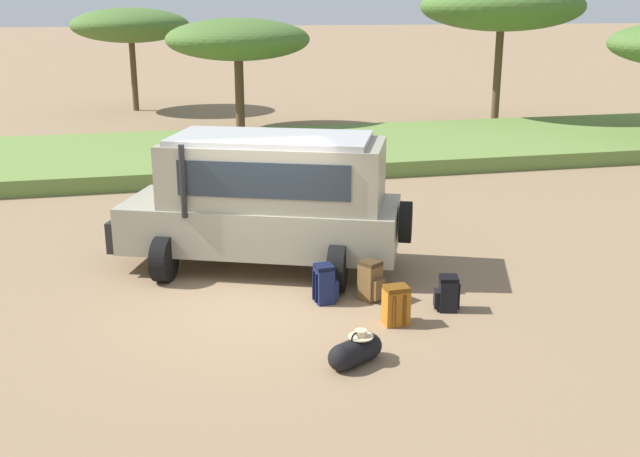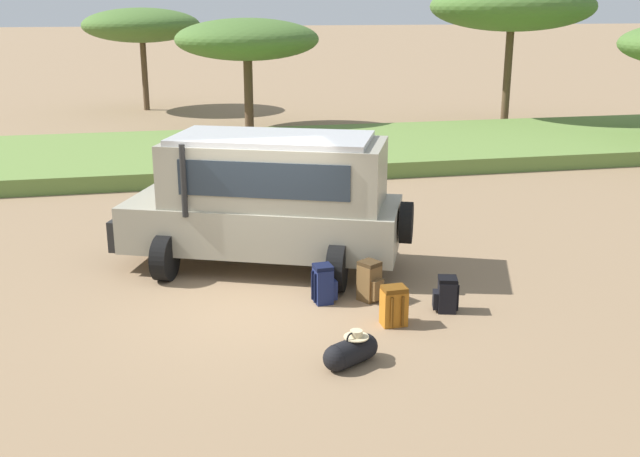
{
  "view_description": "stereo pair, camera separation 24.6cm",
  "coord_description": "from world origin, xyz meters",
  "px_view_note": "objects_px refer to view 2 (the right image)",
  "views": [
    {
      "loc": [
        -1.72,
        -11.31,
        4.64
      ],
      "look_at": [
        1.08,
        0.46,
        1.0
      ],
      "focal_mm": 42.0,
      "sensor_mm": 36.0,
      "label": 1
    },
    {
      "loc": [
        -1.48,
        -11.37,
        4.64
      ],
      "look_at": [
        1.08,
        0.46,
        1.0
      ],
      "focal_mm": 42.0,
      "sensor_mm": 36.0,
      "label": 2
    }
  ],
  "objects_px": {
    "backpack_beside_front_wheel": "(324,284)",
    "acacia_tree_far_left": "(141,25)",
    "safari_vehicle": "(268,199)",
    "backpack_near_rear_wheel": "(394,306)",
    "duffel_bag_low_black_case": "(351,352)",
    "acacia_tree_centre_back": "(512,7)",
    "backpack_cluster_center": "(446,295)",
    "acacia_tree_left_mid": "(247,40)",
    "backpack_outermost": "(370,281)"
  },
  "relations": [
    {
      "from": "safari_vehicle",
      "to": "acacia_tree_far_left",
      "type": "relative_size",
      "value": 1.05
    },
    {
      "from": "duffel_bag_low_black_case",
      "to": "acacia_tree_centre_back",
      "type": "xyz_separation_m",
      "value": [
        11.03,
        18.51,
        4.36
      ]
    },
    {
      "from": "backpack_beside_front_wheel",
      "to": "acacia_tree_far_left",
      "type": "relative_size",
      "value": 0.12
    },
    {
      "from": "safari_vehicle",
      "to": "backpack_near_rear_wheel",
      "type": "bearing_deg",
      "value": -64.0
    },
    {
      "from": "safari_vehicle",
      "to": "backpack_cluster_center",
      "type": "relative_size",
      "value": 9.62
    },
    {
      "from": "safari_vehicle",
      "to": "backpack_beside_front_wheel",
      "type": "bearing_deg",
      "value": -72.22
    },
    {
      "from": "backpack_near_rear_wheel",
      "to": "backpack_outermost",
      "type": "xyz_separation_m",
      "value": [
        -0.09,
        1.01,
        0.03
      ]
    },
    {
      "from": "duffel_bag_low_black_case",
      "to": "acacia_tree_far_left",
      "type": "xyz_separation_m",
      "value": [
        -2.81,
        26.36,
        3.54
      ]
    },
    {
      "from": "backpack_beside_front_wheel",
      "to": "duffel_bag_low_black_case",
      "type": "height_order",
      "value": "backpack_beside_front_wheel"
    },
    {
      "from": "backpack_near_rear_wheel",
      "to": "acacia_tree_left_mid",
      "type": "distance_m",
      "value": 18.97
    },
    {
      "from": "backpack_outermost",
      "to": "acacia_tree_far_left",
      "type": "relative_size",
      "value": 0.13
    },
    {
      "from": "backpack_beside_front_wheel",
      "to": "safari_vehicle",
      "type": "bearing_deg",
      "value": 107.78
    },
    {
      "from": "backpack_cluster_center",
      "to": "duffel_bag_low_black_case",
      "type": "relative_size",
      "value": 0.68
    },
    {
      "from": "backpack_near_rear_wheel",
      "to": "duffel_bag_low_black_case",
      "type": "distance_m",
      "value": 1.48
    },
    {
      "from": "acacia_tree_far_left",
      "to": "backpack_beside_front_wheel",
      "type": "bearing_deg",
      "value": -83.09
    },
    {
      "from": "duffel_bag_low_black_case",
      "to": "backpack_cluster_center",
      "type": "bearing_deg",
      "value": 37.13
    },
    {
      "from": "backpack_beside_front_wheel",
      "to": "duffel_bag_low_black_case",
      "type": "distance_m",
      "value": 2.21
    },
    {
      "from": "backpack_near_rear_wheel",
      "to": "acacia_tree_centre_back",
      "type": "distance_m",
      "value": 20.53
    },
    {
      "from": "backpack_cluster_center",
      "to": "acacia_tree_centre_back",
      "type": "height_order",
      "value": "acacia_tree_centre_back"
    },
    {
      "from": "acacia_tree_left_mid",
      "to": "acacia_tree_centre_back",
      "type": "bearing_deg",
      "value": -7.71
    },
    {
      "from": "safari_vehicle",
      "to": "acacia_tree_centre_back",
      "type": "height_order",
      "value": "acacia_tree_centre_back"
    },
    {
      "from": "backpack_outermost",
      "to": "duffel_bag_low_black_case",
      "type": "xyz_separation_m",
      "value": [
        -0.87,
        -2.14,
        -0.14
      ]
    },
    {
      "from": "backpack_beside_front_wheel",
      "to": "acacia_tree_left_mid",
      "type": "bearing_deg",
      "value": 86.84
    },
    {
      "from": "safari_vehicle",
      "to": "backpack_beside_front_wheel",
      "type": "xyz_separation_m",
      "value": [
        0.61,
        -1.89,
        -0.98
      ]
    },
    {
      "from": "safari_vehicle",
      "to": "backpack_near_rear_wheel",
      "type": "xyz_separation_m",
      "value": [
        1.44,
        -2.96,
        -1.0
      ]
    },
    {
      "from": "duffel_bag_low_black_case",
      "to": "acacia_tree_centre_back",
      "type": "distance_m",
      "value": 21.98
    },
    {
      "from": "duffel_bag_low_black_case",
      "to": "acacia_tree_centre_back",
      "type": "relative_size",
      "value": 0.13
    },
    {
      "from": "backpack_beside_front_wheel",
      "to": "duffel_bag_low_black_case",
      "type": "relative_size",
      "value": 0.78
    },
    {
      "from": "backpack_cluster_center",
      "to": "backpack_outermost",
      "type": "distance_m",
      "value": 1.26
    },
    {
      "from": "backpack_outermost",
      "to": "acacia_tree_left_mid",
      "type": "xyz_separation_m",
      "value": [
        0.22,
        17.71,
        3.04
      ]
    },
    {
      "from": "backpack_near_rear_wheel",
      "to": "duffel_bag_low_black_case",
      "type": "xyz_separation_m",
      "value": [
        -0.95,
        -1.13,
        -0.11
      ]
    },
    {
      "from": "backpack_beside_front_wheel",
      "to": "duffel_bag_low_black_case",
      "type": "xyz_separation_m",
      "value": [
        -0.11,
        -2.21,
        -0.12
      ]
    },
    {
      "from": "acacia_tree_far_left",
      "to": "acacia_tree_centre_back",
      "type": "relative_size",
      "value": 0.83
    },
    {
      "from": "safari_vehicle",
      "to": "backpack_cluster_center",
      "type": "height_order",
      "value": "safari_vehicle"
    },
    {
      "from": "backpack_cluster_center",
      "to": "acacia_tree_centre_back",
      "type": "xyz_separation_m",
      "value": [
        9.11,
        17.05,
        4.27
      ]
    },
    {
      "from": "safari_vehicle",
      "to": "backpack_outermost",
      "type": "distance_m",
      "value": 2.57
    },
    {
      "from": "backpack_cluster_center",
      "to": "backpack_near_rear_wheel",
      "type": "distance_m",
      "value": 1.02
    },
    {
      "from": "backpack_cluster_center",
      "to": "acacia_tree_left_mid",
      "type": "bearing_deg",
      "value": 92.59
    },
    {
      "from": "safari_vehicle",
      "to": "acacia_tree_centre_back",
      "type": "relative_size",
      "value": 0.87
    },
    {
      "from": "backpack_cluster_center",
      "to": "backpack_outermost",
      "type": "relative_size",
      "value": 0.85
    },
    {
      "from": "backpack_beside_front_wheel",
      "to": "backpack_near_rear_wheel",
      "type": "xyz_separation_m",
      "value": [
        0.84,
        -1.07,
        -0.01
      ]
    },
    {
      "from": "duffel_bag_low_black_case",
      "to": "backpack_outermost",
      "type": "bearing_deg",
      "value": 67.95
    },
    {
      "from": "safari_vehicle",
      "to": "acacia_tree_far_left",
      "type": "xyz_separation_m",
      "value": [
        -2.32,
        22.27,
        2.43
      ]
    },
    {
      "from": "safari_vehicle",
      "to": "duffel_bag_low_black_case",
      "type": "xyz_separation_m",
      "value": [
        0.49,
        -4.09,
        -1.11
      ]
    },
    {
      "from": "safari_vehicle",
      "to": "backpack_beside_front_wheel",
      "type": "distance_m",
      "value": 2.21
    },
    {
      "from": "acacia_tree_far_left",
      "to": "duffel_bag_low_black_case",
      "type": "bearing_deg",
      "value": -83.91
    },
    {
      "from": "backpack_cluster_center",
      "to": "acacia_tree_left_mid",
      "type": "xyz_separation_m",
      "value": [
        -0.83,
        18.4,
        3.09
      ]
    },
    {
      "from": "backpack_cluster_center",
      "to": "safari_vehicle",
      "type": "bearing_deg",
      "value": 132.37
    },
    {
      "from": "safari_vehicle",
      "to": "acacia_tree_far_left",
      "type": "bearing_deg",
      "value": 95.95
    },
    {
      "from": "backpack_outermost",
      "to": "duffel_bag_low_black_case",
      "type": "bearing_deg",
      "value": -112.05
    }
  ]
}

